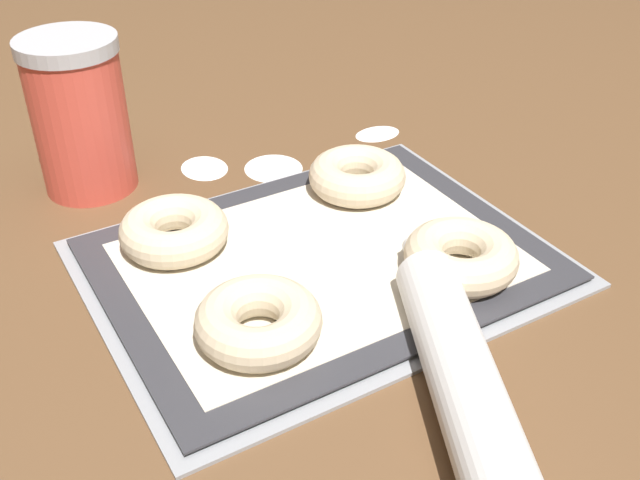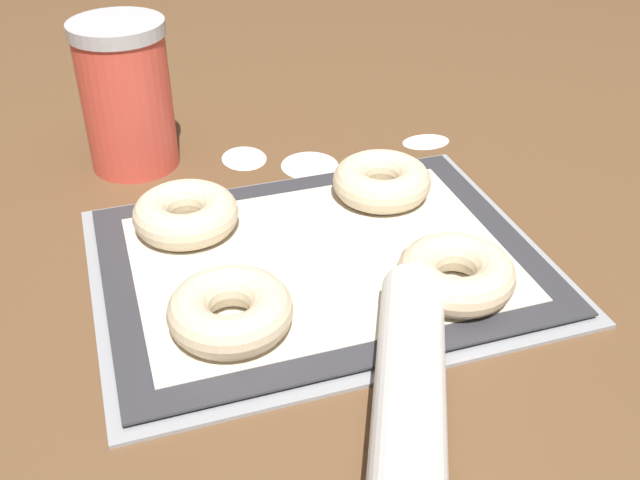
{
  "view_description": "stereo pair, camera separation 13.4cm",
  "coord_description": "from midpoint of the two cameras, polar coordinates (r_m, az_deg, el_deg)",
  "views": [
    {
      "loc": [
        -0.32,
        -0.53,
        0.45
      ],
      "look_at": [
        -0.01,
        0.0,
        0.03
      ],
      "focal_mm": 42.0,
      "sensor_mm": 36.0,
      "label": 1
    },
    {
      "loc": [
        -0.2,
        -0.59,
        0.45
      ],
      "look_at": [
        -0.01,
        0.0,
        0.03
      ],
      "focal_mm": 42.0,
      "sensor_mm": 36.0,
      "label": 2
    }
  ],
  "objects": [
    {
      "name": "baking_mat",
      "position": [
        0.76,
        5.05,
        -1.63
      ],
      "size": [
        0.43,
        0.33,
        0.0
      ],
      "color": "#333338",
      "rests_on": "baking_tray"
    },
    {
      "name": "flour_patch_near",
      "position": [
        1.02,
        11.87,
        7.21
      ],
      "size": [
        0.06,
        0.04,
        0.0
      ],
      "color": "white",
      "rests_on": "ground_plane"
    },
    {
      "name": "flour_canister",
      "position": [
        0.92,
        -10.53,
        10.57
      ],
      "size": [
        0.11,
        0.11,
        0.18
      ],
      "color": "#DB4C3D",
      "rests_on": "ground_plane"
    },
    {
      "name": "bagel_front_right",
      "position": [
        0.72,
        15.62,
        -2.85
      ],
      "size": [
        0.11,
        0.11,
        0.04
      ],
      "color": "beige",
      "rests_on": "baking_mat"
    },
    {
      "name": "bagel_back_right",
      "position": [
        0.86,
        9.23,
        4.23
      ],
      "size": [
        0.11,
        0.11,
        0.04
      ],
      "color": "beige",
      "rests_on": "baking_mat"
    },
    {
      "name": "ground_plane",
      "position": [
        0.77,
        5.61,
        -2.18
      ],
      "size": [
        2.8,
        2.8,
        0.0
      ],
      "primitive_type": "plane",
      "color": "brown"
    },
    {
      "name": "rolling_pin",
      "position": [
        0.58,
        13.62,
        -13.96
      ],
      "size": [
        0.2,
        0.4,
        0.06
      ],
      "color": "silver",
      "rests_on": "ground_plane"
    },
    {
      "name": "baking_tray",
      "position": [
        0.76,
        5.03,
        -1.96
      ],
      "size": [
        0.45,
        0.35,
        0.01
      ],
      "color": "#93969B",
      "rests_on": "ground_plane"
    },
    {
      "name": "bagel_front_left",
      "position": [
        0.66,
        -1.08,
        -5.81
      ],
      "size": [
        0.11,
        0.11,
        0.04
      ],
      "color": "beige",
      "rests_on": "baking_mat"
    },
    {
      "name": "flour_patch_side",
      "position": [
        0.96,
        -1.84,
        6.11
      ],
      "size": [
        0.06,
        0.07,
        0.0
      ],
      "color": "white",
      "rests_on": "ground_plane"
    },
    {
      "name": "bagel_back_left",
      "position": [
        0.79,
        -5.48,
        1.71
      ],
      "size": [
        0.11,
        0.11,
        0.04
      ],
      "color": "beige",
      "rests_on": "baking_mat"
    },
    {
      "name": "flour_patch_far",
      "position": [
        0.94,
        3.3,
        5.56
      ],
      "size": [
        0.07,
        0.08,
        0.0
      ],
      "color": "white",
      "rests_on": "ground_plane"
    }
  ]
}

